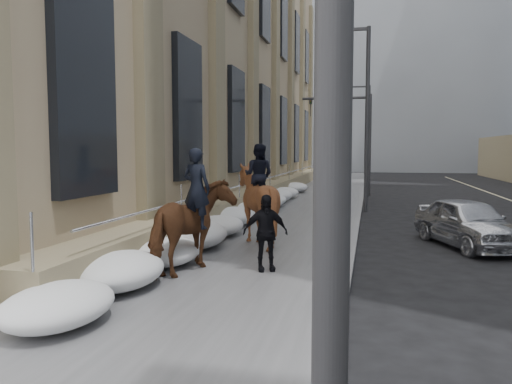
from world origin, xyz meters
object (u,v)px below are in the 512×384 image
mounted_horse_left (192,223)px  car_silver (468,222)px  mounted_horse_right (257,201)px  pedestrian (265,233)px

mounted_horse_left → car_silver: 8.03m
mounted_horse_right → pedestrian: (0.86, -2.95, -0.37)m
mounted_horse_right → pedestrian: size_ratio=1.68×
car_silver → mounted_horse_left: bearing=-161.8°
pedestrian → mounted_horse_left: bearing=176.3°
mounted_horse_left → pedestrian: mounted_horse_left is taller
mounted_horse_left → car_silver: bearing=-130.6°
mounted_horse_right → pedestrian: 3.09m
mounted_horse_left → car_silver: (6.34, 4.91, -0.47)m
mounted_horse_right → pedestrian: mounted_horse_right is taller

